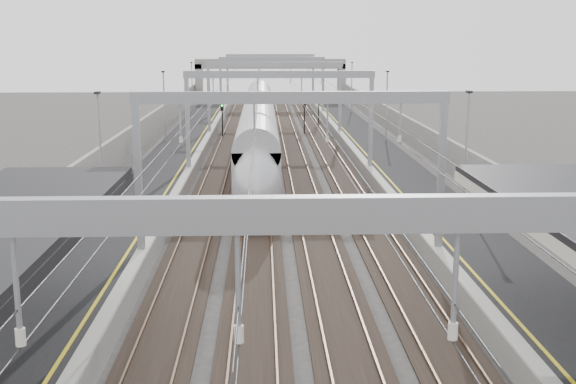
{
  "coord_description": "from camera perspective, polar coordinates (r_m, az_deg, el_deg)",
  "views": [
    {
      "loc": [
        -1.14,
        -7.41,
        9.65
      ],
      "look_at": [
        0.0,
        25.39,
        2.71
      ],
      "focal_mm": 45.0,
      "sensor_mm": 36.0,
      "label": 1
    }
  ],
  "objects": [
    {
      "name": "overbridge",
      "position": [
        107.5,
        -1.41,
        9.62
      ],
      "size": [
        22.0,
        2.2,
        6.9
      ],
      "color": "gray",
      "rests_on": "ground"
    },
    {
      "name": "train",
      "position": [
        57.44,
        -2.34,
        4.31
      ],
      "size": [
        2.61,
        47.61,
        4.13
      ],
      "color": "maroon",
      "rests_on": "ground"
    },
    {
      "name": "signal_red_far",
      "position": [
        85.22,
        2.43,
        7.06
      ],
      "size": [
        0.32,
        0.32,
        3.48
      ],
      "color": "black",
      "rests_on": "ground"
    },
    {
      "name": "platform_right",
      "position": [
        53.98,
        7.79,
        2.07
      ],
      "size": [
        4.0,
        120.0,
        1.0
      ],
      "primitive_type": "cube",
      "color": "black",
      "rests_on": "ground"
    },
    {
      "name": "wall_left",
      "position": [
        53.97,
        -12.73,
        3.07
      ],
      "size": [
        0.3,
        120.0,
        3.2
      ],
      "primitive_type": "cube",
      "color": "gray",
      "rests_on": "ground"
    },
    {
      "name": "tracks",
      "position": [
        53.29,
        -0.74,
        1.56
      ],
      "size": [
        11.4,
        140.0,
        0.2
      ],
      "color": "black",
      "rests_on": "ground"
    },
    {
      "name": "signal_red_near",
      "position": [
        75.8,
        1.31,
        6.46
      ],
      "size": [
        0.32,
        0.32,
        3.48
      ],
      "color": "black",
      "rests_on": "ground"
    },
    {
      "name": "wall_right",
      "position": [
        54.44,
        11.15,
        3.21
      ],
      "size": [
        0.3,
        120.0,
        3.2
      ],
      "primitive_type": "cube",
      "color": "gray",
      "rests_on": "ground"
    },
    {
      "name": "signal_green",
      "position": [
        72.6,
        -5.22,
        6.17
      ],
      "size": [
        0.32,
        0.32,
        3.48
      ],
      "color": "black",
      "rests_on": "ground"
    },
    {
      "name": "platform_left",
      "position": [
        53.64,
        -9.32,
        1.96
      ],
      "size": [
        4.0,
        120.0,
        1.0
      ],
      "primitive_type": "cube",
      "color": "black",
      "rests_on": "ground"
    },
    {
      "name": "overhead_line",
      "position": [
        59.14,
        -0.9,
        8.54
      ],
      "size": [
        13.0,
        140.0,
        6.6
      ],
      "color": "gray",
      "rests_on": "platform_left"
    }
  ]
}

